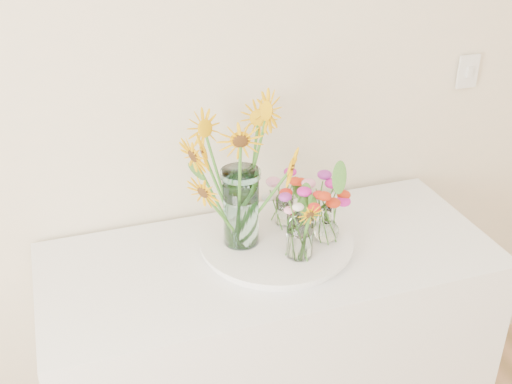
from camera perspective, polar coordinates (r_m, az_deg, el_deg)
counter at (r=2.27m, az=1.17°, el=-14.98°), size 1.40×0.60×0.90m
tray at (r=2.01m, az=1.82°, el=-4.63°), size 0.45×0.45×0.02m
mason_jar at (r=1.93m, az=-1.35°, el=-1.39°), size 0.14×0.14×0.25m
sunflower_bouquet at (r=1.87m, az=-1.39°, el=1.59°), size 0.84×0.84×0.48m
small_vase_a at (r=1.90m, az=3.91°, el=-4.03°), size 0.10×0.10×0.14m
wildflower_posy_a at (r=1.87m, az=3.96°, el=-2.87°), size 0.19×0.19×0.23m
small_vase_b at (r=1.99m, az=6.29°, el=-2.84°), size 0.11×0.11×0.12m
wildflower_posy_b at (r=1.96m, az=6.36°, el=-1.72°), size 0.19×0.19×0.21m
small_vase_c at (r=2.06m, az=2.54°, el=-1.69°), size 0.07×0.07×0.10m
wildflower_posy_c at (r=2.04m, az=2.56°, el=-0.60°), size 0.18×0.18×0.19m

